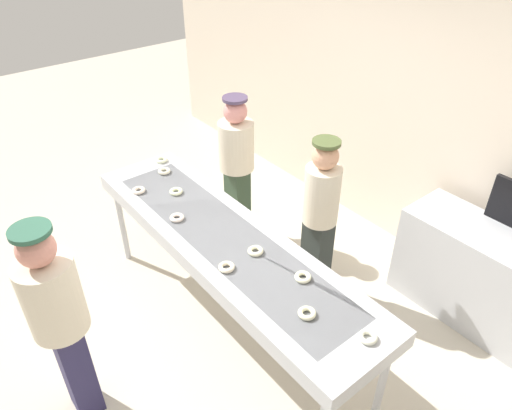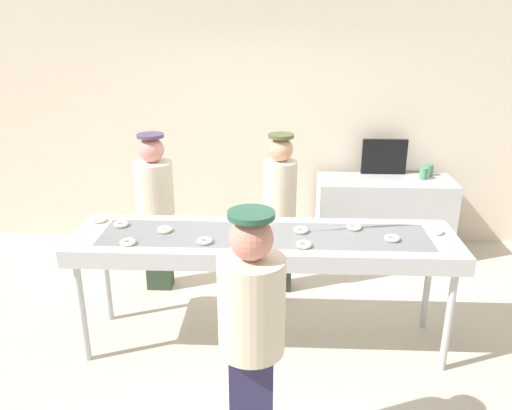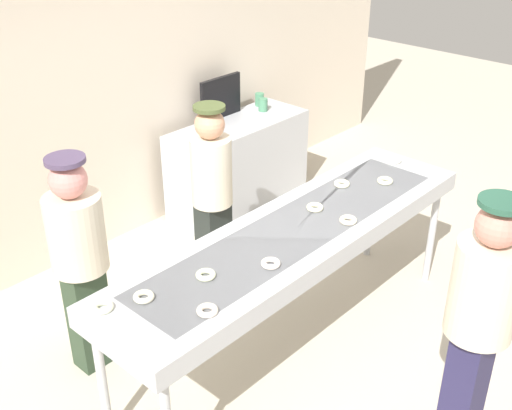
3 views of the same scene
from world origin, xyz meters
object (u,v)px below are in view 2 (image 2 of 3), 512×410
at_px(paper_cup_1, 429,170).
at_px(sugar_donut_8, 205,241).
at_px(sugar_donut_9, 99,220).
at_px(sugar_donut_2, 165,230).
at_px(prep_counter, 383,217).
at_px(sugar_donut_7, 436,231).
at_px(paper_cup_0, 424,173).
at_px(sugar_donut_1, 304,245).
at_px(sugar_donut_4, 354,227).
at_px(menu_display, 384,157).
at_px(sugar_donut_3, 301,230).
at_px(worker_assistant, 155,203).
at_px(customer_waiting, 252,333).
at_px(worker_baker, 280,207).
at_px(sugar_donut_0, 392,238).
at_px(fryer_conveyor, 264,243).
at_px(sugar_donut_5, 121,224).
at_px(sugar_donut_6, 128,242).

bearing_deg(paper_cup_1, sugar_donut_8, -136.39).
bearing_deg(sugar_donut_9, sugar_donut_2, -17.59).
bearing_deg(sugar_donut_2, prep_counter, 40.13).
bearing_deg(sugar_donut_7, sugar_donut_2, -178.26).
bearing_deg(paper_cup_0, sugar_donut_1, -124.59).
distance_m(sugar_donut_4, menu_display, 1.93).
distance_m(sugar_donut_2, sugar_donut_3, 1.06).
relative_size(sugar_donut_8, worker_assistant, 0.07).
bearing_deg(customer_waiting, sugar_donut_3, 76.01).
relative_size(sugar_donut_7, worker_assistant, 0.07).
distance_m(sugar_donut_9, worker_baker, 1.64).
xyz_separation_m(sugar_donut_0, worker_assistant, (-2.02, 0.96, -0.10)).
distance_m(sugar_donut_1, paper_cup_1, 2.60).
bearing_deg(worker_baker, prep_counter, -158.28).
bearing_deg(sugar_donut_4, sugar_donut_0, -38.94).
xyz_separation_m(fryer_conveyor, sugar_donut_5, (-1.15, 0.12, 0.09)).
xyz_separation_m(customer_waiting, paper_cup_0, (1.71, 3.09, -0.01)).
xyz_separation_m(sugar_donut_3, sugar_donut_6, (-1.29, -0.29, 0.00)).
relative_size(sugar_donut_3, menu_display, 0.24).
distance_m(fryer_conveyor, menu_display, 2.37).
bearing_deg(customer_waiting, sugar_donut_2, 118.84).
relative_size(fryer_conveyor, paper_cup_0, 23.26).
xyz_separation_m(sugar_donut_1, sugar_donut_6, (-1.29, -0.02, 0.00)).
xyz_separation_m(sugar_donut_6, sugar_donut_8, (0.56, 0.05, 0.00)).
height_order(sugar_donut_2, paper_cup_0, paper_cup_0).
height_order(sugar_donut_4, paper_cup_1, paper_cup_1).
height_order(sugar_donut_8, worker_baker, worker_baker).
bearing_deg(menu_display, sugar_donut_6, -135.91).
xyz_separation_m(prep_counter, paper_cup_0, (0.40, 0.05, 0.50)).
bearing_deg(customer_waiting, sugar_donut_1, 72.42).
height_order(sugar_donut_9, menu_display, menu_display).
height_order(sugar_donut_8, customer_waiting, customer_waiting).
distance_m(sugar_donut_3, paper_cup_1, 2.39).
bearing_deg(paper_cup_0, fryer_conveyor, -132.92).
bearing_deg(sugar_donut_3, paper_cup_1, 51.50).
bearing_deg(customer_waiting, fryer_conveyor, 87.79).
height_order(sugar_donut_0, worker_assistant, worker_assistant).
xyz_separation_m(sugar_donut_2, sugar_donut_4, (1.48, 0.12, 0.00)).
relative_size(sugar_donut_5, prep_counter, 0.08).
distance_m(customer_waiting, paper_cup_1, 3.69).
height_order(sugar_donut_1, prep_counter, sugar_donut_1).
relative_size(prep_counter, paper_cup_1, 11.49).
bearing_deg(sugar_donut_1, fryer_conveyor, 145.51).
distance_m(sugar_donut_5, sugar_donut_6, 0.37).
distance_m(fryer_conveyor, sugar_donut_1, 0.37).
bearing_deg(fryer_conveyor, sugar_donut_6, -167.66).
distance_m(sugar_donut_7, sugar_donut_8, 1.78).
height_order(sugar_donut_5, customer_waiting, customer_waiting).
xyz_separation_m(sugar_donut_9, paper_cup_1, (3.13, 1.73, -0.04)).
distance_m(sugar_donut_6, sugar_donut_8, 0.57).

